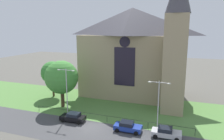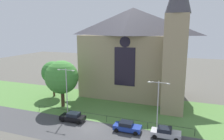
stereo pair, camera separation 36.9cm
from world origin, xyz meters
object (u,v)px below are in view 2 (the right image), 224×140
object	(u,v)px
church_building	(135,52)
parked_car_silver	(166,133)
parked_car_black	(73,117)
streetlamp_near	(67,87)
tree_left_near	(62,77)
streetlamp_far	(158,99)
parked_car_blue	(127,127)
tree_left_far	(53,73)

from	to	relation	value
church_building	parked_car_silver	xyz separation A→B (m)	(9.04, -17.48, -9.53)
parked_car_black	streetlamp_near	bearing A→B (deg)	-39.84
church_building	streetlamp_near	size ratio (longest dim) A/B	3.00
streetlamp_near	parked_car_silver	size ratio (longest dim) A/B	2.04
parked_car_silver	parked_car_black	bearing A→B (deg)	177.74
tree_left_near	streetlamp_far	distance (m)	19.72
streetlamp_far	parked_car_blue	size ratio (longest dim) A/B	1.86
parked_car_blue	parked_car_silver	bearing A→B (deg)	0.08
parked_car_black	parked_car_blue	size ratio (longest dim) A/B	1.01
streetlamp_far	parked_car_blue	distance (m)	6.27
streetlamp_far	tree_left_near	bearing A→B (deg)	168.66
tree_left_near	parked_car_silver	world-z (taller)	tree_left_near
streetlamp_near	parked_car_blue	bearing A→B (deg)	-8.84
church_building	parked_car_blue	xyz separation A→B (m)	(3.33, -17.54, -9.53)
church_building	streetlamp_far	size ratio (longest dim) A/B	3.32
streetlamp_far	parked_car_black	xyz separation A→B (m)	(-13.83, -1.54, -4.27)
streetlamp_near	streetlamp_far	distance (m)	15.82
parked_car_black	tree_left_near	bearing A→B (deg)	-46.68
tree_left_near	parked_car_black	size ratio (longest dim) A/B	2.19
tree_left_far	parked_car_silver	bearing A→B (deg)	-21.71
church_building	streetlamp_far	bearing A→B (deg)	-64.35
streetlamp_near	streetlamp_far	size ratio (longest dim) A/B	1.11
tree_left_near	streetlamp_near	size ratio (longest dim) A/B	1.08
parked_car_blue	tree_left_far	bearing A→B (deg)	152.38
parked_car_black	tree_left_far	bearing A→B (deg)	-44.99
church_building	parked_car_blue	bearing A→B (deg)	-79.25
parked_car_blue	parked_car_black	bearing A→B (deg)	177.89
tree_left_far	parked_car_black	bearing A→B (deg)	-42.99
tree_left_far	parked_car_black	world-z (taller)	tree_left_far
parked_car_blue	church_building	bearing A→B (deg)	100.21
streetlamp_far	parked_car_black	bearing A→B (deg)	-173.65
parked_car_blue	parked_car_silver	xyz separation A→B (m)	(5.71, 0.06, 0.00)
parked_car_blue	parked_car_silver	size ratio (longest dim) A/B	0.99
tree_left_near	streetlamp_far	bearing A→B (deg)	-11.34
church_building	parked_car_black	bearing A→B (deg)	-109.98
tree_left_far	streetlamp_near	world-z (taller)	streetlamp_near
tree_left_far	streetlamp_near	xyz separation A→B (m)	(9.06, -8.75, -0.11)
tree_left_near	streetlamp_near	bearing A→B (deg)	-47.97
tree_left_near	parked_car_black	xyz separation A→B (m)	(5.47, -5.41, -5.28)
streetlamp_near	parked_car_silver	xyz separation A→B (m)	(17.30, -1.74, -4.73)
tree_left_far	tree_left_near	bearing A→B (deg)	-41.24
church_building	streetlamp_near	bearing A→B (deg)	-117.70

